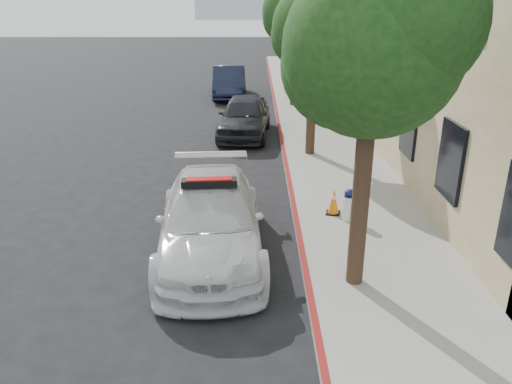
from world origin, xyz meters
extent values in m
plane|color=black|center=(0.00, 0.00, 0.00)|extent=(120.00, 120.00, 0.00)
cube|color=gray|center=(3.60, 10.00, 0.07)|extent=(3.20, 50.00, 0.15)
cube|color=maroon|center=(2.06, 10.00, 0.07)|extent=(0.12, 50.00, 0.15)
cylinder|color=black|center=(2.90, -2.00, 1.80)|extent=(0.30, 0.30, 3.30)
sphere|color=#113611|center=(2.90, -2.00, 4.25)|extent=(2.80, 2.80, 2.80)
sphere|color=#113611|center=(3.30, -2.30, 4.65)|extent=(2.24, 2.24, 2.24)
sphere|color=#113611|center=(2.55, -1.70, 3.95)|extent=(2.10, 2.10, 2.10)
cylinder|color=black|center=(2.90, 6.00, 1.74)|extent=(0.30, 0.30, 3.19)
sphere|color=#113611|center=(2.90, 6.00, 4.14)|extent=(2.60, 2.60, 2.60)
sphere|color=#113611|center=(3.30, 5.70, 4.54)|extent=(2.08, 2.08, 2.08)
sphere|color=#113611|center=(2.55, 6.30, 3.84)|extent=(1.95, 1.95, 1.95)
cylinder|color=black|center=(2.90, 14.00, 1.86)|extent=(0.30, 0.30, 3.41)
sphere|color=#113611|center=(2.90, 14.00, 4.36)|extent=(3.00, 3.00, 3.00)
sphere|color=#113611|center=(3.30, 13.70, 4.76)|extent=(2.40, 2.40, 2.40)
sphere|color=#113611|center=(2.55, 14.30, 4.06)|extent=(2.25, 2.25, 2.25)
imported|color=silver|center=(0.19, -0.62, 0.74)|extent=(2.45, 5.26, 1.49)
cube|color=black|center=(0.19, -0.62, 1.55)|extent=(1.12, 0.36, 0.14)
cube|color=#A50A07|center=(0.19, -0.62, 1.61)|extent=(0.91, 0.29, 0.06)
imported|color=black|center=(0.68, 8.81, 0.76)|extent=(2.16, 4.59, 1.52)
imported|color=#141A32|center=(-0.31, 16.91, 0.79)|extent=(1.92, 4.89, 1.58)
cylinder|color=white|center=(3.25, 0.71, 0.19)|extent=(0.28, 0.28, 0.09)
cylinder|color=white|center=(3.25, 0.71, 0.48)|extent=(0.21, 0.21, 0.49)
ellipsoid|color=#121650|center=(3.25, 0.71, 0.81)|extent=(0.23, 0.23, 0.16)
cylinder|color=white|center=(3.25, 0.71, 0.59)|extent=(0.31, 0.13, 0.09)
cylinder|color=white|center=(3.25, 0.71, 0.59)|extent=(0.11, 0.17, 0.09)
cube|color=black|center=(2.96, 1.04, 0.16)|extent=(0.39, 0.39, 0.03)
cone|color=orange|center=(2.96, 1.04, 0.48)|extent=(0.26, 0.26, 0.60)
cylinder|color=white|center=(2.96, 1.04, 0.58)|extent=(0.14, 0.14, 0.09)
camera|label=1|loc=(1.11, -9.87, 4.97)|focal=35.00mm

